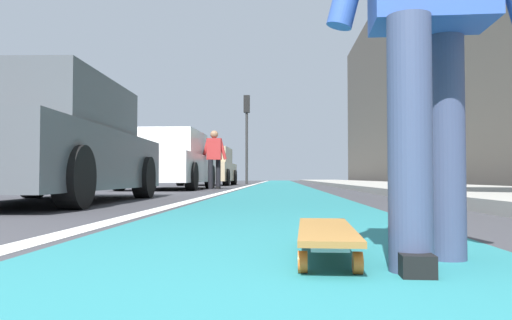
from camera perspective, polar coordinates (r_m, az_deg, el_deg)
name	(u,v)px	position (r m, az deg, el deg)	size (l,w,h in m)	color
ground_plane	(279,192)	(10.84, 2.57, -3.60)	(80.00, 80.00, 0.00)	#38383D
bike_lane_paint	(279,184)	(24.84, 2.68, -2.70)	(56.00, 1.92, 0.00)	#237075
lane_stripe_white	(253,185)	(20.87, -0.38, -2.83)	(52.00, 0.16, 0.01)	silver
sidewalk_curb	(369,184)	(19.13, 12.71, -2.69)	(52.00, 3.20, 0.12)	#9E9B93
building_facade	(421,66)	(24.24, 18.21, 10.10)	(40.00, 1.20, 10.69)	#655D53
skateboard	(326,233)	(1.90, 7.95, -8.23)	(0.85, 0.24, 0.11)	orange
parked_car_near	(48,145)	(6.54, -22.57, 1.60)	(4.38, 1.97, 1.46)	#4C5156
parked_car_mid	(169,161)	(13.17, -9.86, -0.17)	(4.60, 1.95, 1.49)	silver
parked_car_far	(209,167)	(19.83, -5.41, -0.85)	(4.11, 1.98, 1.47)	tan
traffic_light	(247,123)	(23.29, -1.06, 4.28)	(0.33, 0.28, 4.12)	#2D2D2D
pedestrian_distant	(214,156)	(13.30, -4.76, 0.51)	(0.43, 0.68, 1.55)	black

